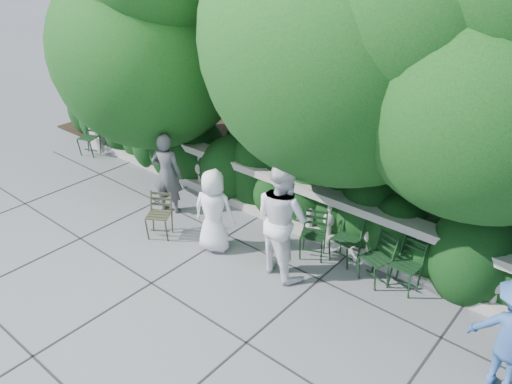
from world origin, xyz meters
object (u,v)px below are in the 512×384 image
Objects in this scene: chair_f at (310,261)px; person_businessman at (214,211)px; chair_a at (88,157)px; person_casual_man at (282,218)px; chair_c at (338,265)px; chair_d at (397,293)px; person_woman_grey at (167,174)px; chair_weathered at (158,240)px; chair_e at (366,284)px.

person_businessman is (-1.51, -0.75, 0.75)m from chair_f.
chair_a is 0.42× the size of person_casual_man.
chair_f is 1.85m from person_businessman.
chair_d is at bearing 3.38° from chair_c.
person_casual_man is (2.88, -0.13, 0.17)m from person_woman_grey.
person_woman_grey reaches higher than chair_weathered.
person_businessman is at bearing -144.25° from chair_e.
chair_a is 3.68m from person_woman_grey.
chair_a is 1.00× the size of chair_e.
chair_d is 0.48m from chair_e.
chair_c is 1.00× the size of chair_e.
chair_a is 7.71m from chair_e.
chair_weathered is 0.52× the size of person_woman_grey.
chair_d is at bearing -18.20° from chair_a.
chair_c is at bearing -17.81° from chair_a.
person_businessman is (-2.55, -0.81, 0.75)m from chair_e.
chair_f is at bearing -148.35° from chair_c.
chair_c is at bearing -119.05° from person_casual_man.
chair_a is 1.00× the size of chair_f.
chair_weathered is at bearing 31.40° from person_casual_man.
person_casual_man reaches higher than chair_a.
chair_e is 0.52× the size of person_woman_grey.
person_businessman is 0.92× the size of person_woman_grey.
person_casual_man is (1.27, 0.24, 0.24)m from person_businessman.
chair_e is at bearing -8.80° from chair_c.
chair_a is at bearing 130.89° from chair_weathered.
person_businessman is at bearing -159.98° from chair_d.
person_woman_grey is at bearing -155.74° from chair_e.
chair_c is at bearing 164.82° from person_woman_grey.
chair_c is 0.64m from chair_e.
chair_e is at bearing 161.34° from person_woman_grey.
chair_e is 0.56× the size of person_businessman.
chair_f is (-0.42, -0.21, 0.00)m from chair_c.
person_casual_man is (2.23, 0.73, 0.99)m from chair_weathered.
chair_d is 0.56× the size of person_businessman.
person_businessman is 1.32m from person_casual_man.
chair_d is 1.00× the size of chair_f.
chair_a is 6.54m from person_casual_man.
chair_d is 2.12m from person_casual_man.
chair_f is at bearing -19.54° from chair_a.
chair_e is at bearing -162.65° from chair_d.
person_woman_grey is (-3.53, -0.60, 0.82)m from chair_c.
chair_c and chair_e have the same top height.
chair_d and chair_f have the same top height.
chair_a and chair_c have the same top height.
person_businessman is (5.17, -0.81, 0.75)m from chair_a.
chair_d is (8.18, 0.12, 0.00)m from chair_a.
chair_a is at bearing -173.72° from chair_c.
person_casual_man is at bearing -13.80° from chair_weathered.
chair_c is 3.68m from person_woman_grey.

